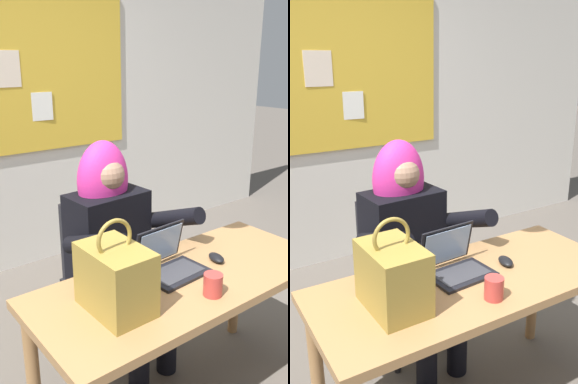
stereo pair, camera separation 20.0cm
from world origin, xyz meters
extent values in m
cube|color=silver|center=(0.00, 2.06, 1.38)|extent=(6.29, 0.10, 2.75)
cube|color=gold|center=(0.00, 2.00, 1.55)|extent=(2.40, 0.02, 1.20)
cube|color=#F4E0C6|center=(0.19, 1.99, 1.58)|extent=(0.21, 0.01, 0.26)
cube|color=white|center=(0.44, 1.99, 1.30)|extent=(0.18, 0.01, 0.22)
cube|color=#A37547|center=(0.21, 0.11, 0.69)|extent=(1.44, 0.62, 0.04)
cylinder|color=#A37547|center=(-0.44, 0.36, 0.34)|extent=(0.06, 0.06, 0.67)
cylinder|color=#A37547|center=(0.87, 0.34, 0.34)|extent=(0.06, 0.06, 0.67)
cube|color=black|center=(0.19, 0.69, 0.42)|extent=(0.45, 0.45, 0.04)
cube|color=black|center=(0.18, 0.88, 0.67)|extent=(0.38, 0.07, 0.45)
cylinder|color=#262628|center=(0.37, 0.53, 0.20)|extent=(0.04, 0.04, 0.40)
cylinder|color=#262628|center=(0.03, 0.51, 0.20)|extent=(0.04, 0.04, 0.40)
cylinder|color=#262628|center=(0.35, 0.87, 0.20)|extent=(0.04, 0.04, 0.40)
cylinder|color=#262628|center=(0.01, 0.84, 0.20)|extent=(0.04, 0.04, 0.40)
cylinder|color=black|center=(0.31, 0.34, 0.22)|extent=(0.11, 0.11, 0.44)
cylinder|color=black|center=(0.11, 0.32, 0.22)|extent=(0.11, 0.11, 0.44)
cylinder|color=black|center=(0.30, 0.50, 0.47)|extent=(0.17, 0.43, 0.15)
cylinder|color=black|center=(0.10, 0.49, 0.47)|extent=(0.17, 0.43, 0.15)
cube|color=black|center=(0.19, 0.71, 0.70)|extent=(0.43, 0.28, 0.52)
cylinder|color=black|center=(0.45, 0.49, 0.82)|extent=(0.12, 0.47, 0.24)
cylinder|color=black|center=(-0.05, 0.46, 0.82)|extent=(0.12, 0.47, 0.24)
sphere|color=#A37A60|center=(0.19, 0.71, 1.06)|extent=(0.20, 0.20, 0.20)
ellipsoid|color=#D82D8C|center=(0.19, 0.74, 1.02)|extent=(0.31, 0.24, 0.44)
cube|color=black|center=(0.19, 0.15, 0.72)|extent=(0.30, 0.21, 0.01)
cube|color=#333338|center=(0.19, 0.15, 0.73)|extent=(0.25, 0.15, 0.00)
cube|color=black|center=(0.18, 0.26, 0.82)|extent=(0.29, 0.06, 0.19)
cube|color=#99B7E0|center=(0.18, 0.25, 0.82)|extent=(0.26, 0.05, 0.17)
ellipsoid|color=black|center=(0.43, 0.13, 0.73)|extent=(0.09, 0.12, 0.03)
cube|color=olive|center=(-0.18, 0.09, 0.84)|extent=(0.20, 0.30, 0.26)
torus|color=olive|center=(-0.18, 0.09, 1.01)|extent=(0.16, 0.02, 0.16)
cylinder|color=#B23833|center=(0.19, -0.08, 0.76)|extent=(0.08, 0.08, 0.09)
camera|label=1|loc=(-0.98, -1.11, 1.65)|focal=39.31mm
camera|label=2|loc=(-0.82, -1.22, 1.65)|focal=39.31mm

